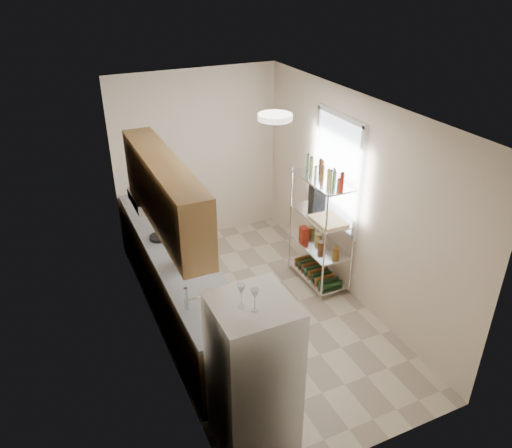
{
  "coord_description": "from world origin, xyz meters",
  "views": [
    {
      "loc": [
        -2.15,
        -4.52,
        3.93
      ],
      "look_at": [
        0.05,
        0.25,
        1.12
      ],
      "focal_mm": 35.0,
      "sensor_mm": 36.0,
      "label": 1
    }
  ],
  "objects_px": {
    "cutting_board": "(328,221)",
    "refrigerator": "(253,378)",
    "rice_cooker": "(185,257)",
    "frying_pan_large": "(159,237)",
    "espresso_machine": "(317,193)"
  },
  "relations": [
    {
      "from": "refrigerator",
      "to": "rice_cooker",
      "type": "bearing_deg",
      "value": 91.02
    },
    {
      "from": "cutting_board",
      "to": "espresso_machine",
      "type": "height_order",
      "value": "espresso_machine"
    },
    {
      "from": "cutting_board",
      "to": "frying_pan_large",
      "type": "bearing_deg",
      "value": 161.71
    },
    {
      "from": "frying_pan_large",
      "to": "cutting_board",
      "type": "bearing_deg",
      "value": -27.49
    },
    {
      "from": "espresso_machine",
      "to": "frying_pan_large",
      "type": "bearing_deg",
      "value": -168.9
    },
    {
      "from": "rice_cooker",
      "to": "cutting_board",
      "type": "bearing_deg",
      "value": 0.99
    },
    {
      "from": "frying_pan_large",
      "to": "cutting_board",
      "type": "relative_size",
      "value": 0.53
    },
    {
      "from": "frying_pan_large",
      "to": "espresso_machine",
      "type": "relative_size",
      "value": 0.79
    },
    {
      "from": "frying_pan_large",
      "to": "refrigerator",
      "type": "bearing_deg",
      "value": -95.84
    },
    {
      "from": "refrigerator",
      "to": "rice_cooker",
      "type": "xyz_separation_m",
      "value": [
        -0.03,
        1.76,
        0.22
      ]
    },
    {
      "from": "rice_cooker",
      "to": "cutting_board",
      "type": "distance_m",
      "value": 1.88
    },
    {
      "from": "cutting_board",
      "to": "espresso_machine",
      "type": "xyz_separation_m",
      "value": [
        0.14,
        0.52,
        0.13
      ]
    },
    {
      "from": "cutting_board",
      "to": "refrigerator",
      "type": "bearing_deg",
      "value": -135.96
    },
    {
      "from": "refrigerator",
      "to": "rice_cooker",
      "type": "relative_size",
      "value": 6.3
    },
    {
      "from": "frying_pan_large",
      "to": "espresso_machine",
      "type": "distance_m",
      "value": 2.16
    }
  ]
}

